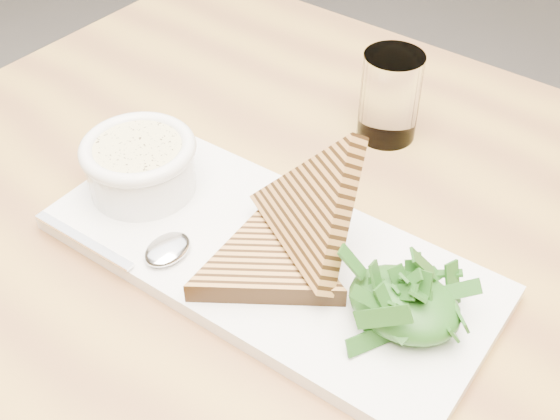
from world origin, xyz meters
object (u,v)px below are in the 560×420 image
Objects in this scene: table_top at (409,312)px; glass_near at (390,96)px; platter at (268,256)px; soup_bowl at (141,171)px.

table_top is 0.26m from glass_near.
platter is 0.25m from glass_near.
glass_near reaches higher than platter.
table_top is 0.29m from soup_bowl.
soup_bowl is (-0.15, 0.00, 0.03)m from platter.
platter reaches higher than table_top.
soup_bowl is 1.05× the size of glass_near.
soup_bowl is 0.28m from glass_near.
table_top is 2.94× the size of platter.
glass_near is (-0.14, 0.21, 0.07)m from table_top.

